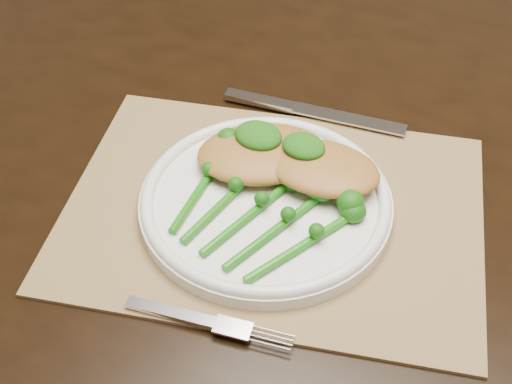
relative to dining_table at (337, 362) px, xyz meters
The scene contains 10 objects.
dining_table is the anchor object (origin of this frame).
placemat 0.39m from the dining_table, 118.97° to the right, with size 0.42×0.31×0.00m, color olive.
dinner_plate 0.41m from the dining_table, 121.01° to the right, with size 0.26×0.26×0.02m.
knife 0.40m from the dining_table, 155.55° to the left, with size 0.22×0.07×0.01m.
fork 0.45m from the dining_table, 94.84° to the right, with size 0.15×0.06×0.00m.
chicken_fillet_left 0.42m from the dining_table, 146.92° to the right, with size 0.14×0.10×0.03m, color #A87231.
chicken_fillet_right 0.41m from the dining_table, 118.35° to the right, with size 0.12×0.08×0.02m, color #A87231.
pesto_dollop_left 0.44m from the dining_table, 152.25° to the right, with size 0.05×0.04×0.02m, color #104509.
pesto_dollop_right 0.43m from the dining_table, 139.07° to the right, with size 0.05×0.04×0.02m, color #104509.
broccolini_bundle 0.42m from the dining_table, 114.26° to the right, with size 0.17×0.18×0.04m.
Camera 1 is at (0.17, -0.67, 1.28)m, focal length 50.00 mm.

